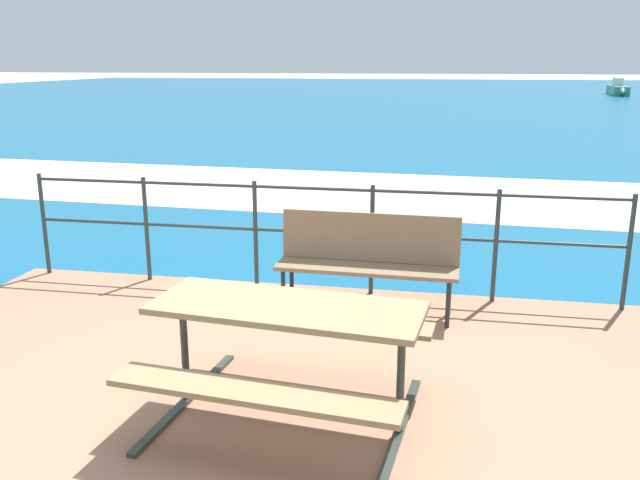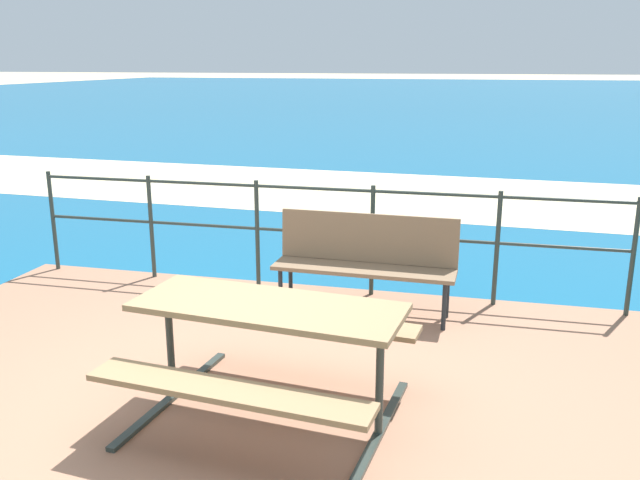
# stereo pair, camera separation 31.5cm
# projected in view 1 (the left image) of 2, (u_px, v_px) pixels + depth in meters

# --- Properties ---
(ground_plane) EXTENTS (240.00, 240.00, 0.00)m
(ground_plane) POSITION_uv_depth(u_px,v_px,m) (239.00, 419.00, 4.44)
(ground_plane) COLOR tan
(patio_paving) EXTENTS (6.40, 5.20, 0.06)m
(patio_paving) POSITION_uv_depth(u_px,v_px,m) (239.00, 415.00, 4.43)
(patio_paving) COLOR #996B51
(patio_paving) RESTS_ON ground
(sea_water) EXTENTS (90.00, 90.00, 0.01)m
(sea_water) POSITION_uv_depth(u_px,v_px,m) (430.00, 98.00, 42.37)
(sea_water) COLOR #145B84
(sea_water) RESTS_ON ground
(beach_strip) EXTENTS (54.13, 6.67, 0.01)m
(beach_strip) POSITION_uv_depth(u_px,v_px,m) (374.00, 192.00, 12.07)
(beach_strip) COLOR beige
(beach_strip) RESTS_ON ground
(picnic_table) EXTENTS (1.83, 1.58, 0.78)m
(picnic_table) POSITION_uv_depth(u_px,v_px,m) (287.00, 333.00, 4.20)
(picnic_table) COLOR #8C704C
(picnic_table) RESTS_ON patio_paving
(park_bench) EXTENTS (1.65, 0.45, 0.91)m
(park_bench) POSITION_uv_depth(u_px,v_px,m) (368.00, 255.00, 6.05)
(park_bench) COLOR #7A6047
(park_bench) RESTS_ON patio_paving
(railing_fence) EXTENTS (5.94, 0.04, 1.10)m
(railing_fence) POSITION_uv_depth(u_px,v_px,m) (313.00, 224.00, 6.60)
(railing_fence) COLOR #2D3833
(railing_fence) RESTS_ON patio_paving
(boat_near) EXTENTS (1.51, 5.52, 1.14)m
(boat_near) POSITION_uv_depth(u_px,v_px,m) (618.00, 89.00, 46.02)
(boat_near) COLOR #338466
(boat_near) RESTS_ON sea_water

